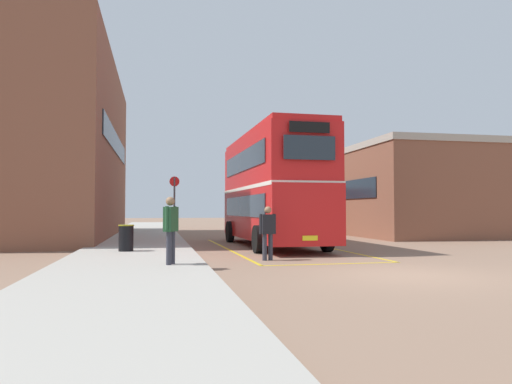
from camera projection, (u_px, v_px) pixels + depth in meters
The scene contains 11 objects.
ground_plane at pixel (268, 239), 25.59m from camera, with size 135.60×135.60×0.00m, color #846651.
sidewalk_left at pixel (143, 237), 26.63m from camera, with size 4.00×57.60×0.14m, color #A39E93.
brick_building_left at pixel (52, 151), 26.87m from camera, with size 6.85×18.67×9.68m.
depot_building_right at pixel (386, 193), 31.82m from camera, with size 7.19×15.66×5.36m.
double_decker_bus at pixel (272, 187), 20.67m from camera, with size 3.02×9.91×4.75m.
single_deck_bus at pixel (292, 209), 35.50m from camera, with size 3.53×8.81×3.02m.
pedestrian_boarding at pixel (268, 229), 14.91m from camera, with size 0.54×0.36×1.66m.
pedestrian_waiting_near at pixel (171, 225), 12.57m from camera, with size 0.41×0.54×1.75m.
litter_bin at pixel (126, 238), 16.59m from camera, with size 0.53×0.53×0.90m.
bus_stop_sign at pixel (174, 203), 21.30m from camera, with size 0.44×0.10×2.88m.
bay_marking_yellow at pixel (284, 250), 18.74m from camera, with size 4.46×11.93×0.01m.
Camera 1 is at (-5.83, -10.60, 1.56)m, focal length 33.98 mm.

